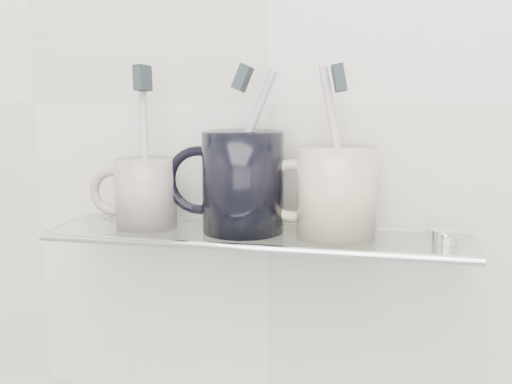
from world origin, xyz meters
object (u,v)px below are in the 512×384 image
(shelf_glass, at_px, (257,236))
(mug_left, at_px, (146,193))
(mug_center, at_px, (243,182))
(mug_right, at_px, (336,192))

(shelf_glass, height_order, mug_left, mug_left)
(shelf_glass, height_order, mug_center, mug_center)
(mug_right, bearing_deg, mug_left, -170.16)
(shelf_glass, distance_m, mug_right, 0.11)
(mug_center, xyz_separation_m, mug_right, (0.11, 0.00, -0.01))
(mug_left, height_order, mug_right, mug_right)
(mug_center, bearing_deg, shelf_glass, -27.95)
(mug_left, height_order, mug_center, mug_center)
(mug_center, bearing_deg, mug_left, 167.15)
(mug_left, relative_size, mug_center, 0.70)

